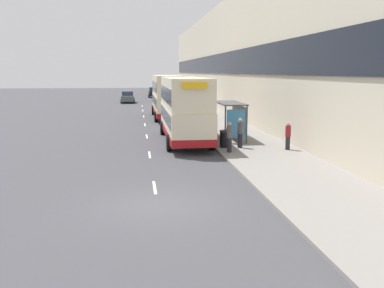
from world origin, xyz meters
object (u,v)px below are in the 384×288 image
(car_1, at_px, (154,92))
(pedestrian_1, at_px, (288,136))
(double_decker_bus_near, at_px, (184,108))
(pedestrian_at_shelter, at_px, (240,133))
(car_0, at_px, (128,97))
(litter_bin, at_px, (224,139))
(pedestrian_2, at_px, (229,137))
(double_decker_bus_ahead, at_px, (167,96))
(car_2, at_px, (160,95))
(bus_shelter, at_px, (233,114))

(car_1, distance_m, pedestrian_1, 54.89)
(double_decker_bus_near, distance_m, pedestrian_1, 7.30)
(pedestrian_at_shelter, bearing_deg, car_1, 93.28)
(car_0, bearing_deg, car_1, -109.14)
(pedestrian_at_shelter, bearing_deg, litter_bin, 165.16)
(car_1, height_order, pedestrian_at_shelter, pedestrian_at_shelter)
(car_1, distance_m, pedestrian_2, 55.00)
(double_decker_bus_near, relative_size, car_1, 2.56)
(litter_bin, bearing_deg, pedestrian_2, -90.89)
(double_decker_bus_near, xyz_separation_m, pedestrian_2, (2.05, -4.81, -1.26))
(double_decker_bus_ahead, height_order, pedestrian_1, double_decker_bus_ahead)
(double_decker_bus_near, bearing_deg, car_2, 89.12)
(bus_shelter, xyz_separation_m, double_decker_bus_near, (-3.30, 0.17, 0.41))
(double_decker_bus_ahead, bearing_deg, pedestrian_1, -73.45)
(car_2, bearing_deg, double_decker_bus_near, -90.88)
(bus_shelter, bearing_deg, double_decker_bus_ahead, 102.76)
(double_decker_bus_ahead, distance_m, pedestrian_at_shelter, 18.70)
(car_0, distance_m, car_2, 6.86)
(double_decker_bus_ahead, bearing_deg, car_1, 89.90)
(pedestrian_at_shelter, bearing_deg, bus_shelter, 84.86)
(double_decker_bus_ahead, relative_size, litter_bin, 10.21)
(car_0, bearing_deg, car_2, -139.11)
(car_2, xyz_separation_m, pedestrian_2, (1.41, -46.54, 0.13))
(double_decker_bus_near, height_order, double_decker_bus_ahead, same)
(bus_shelter, relative_size, double_decker_bus_ahead, 0.39)
(car_2, height_order, pedestrian_2, pedestrian_2)
(bus_shelter, height_order, pedestrian_at_shelter, bus_shelter)
(car_1, bearing_deg, car_2, -85.19)
(car_1, bearing_deg, car_0, -109.14)
(pedestrian_at_shelter, bearing_deg, pedestrian_1, -20.71)
(car_1, relative_size, pedestrian_1, 2.51)
(double_decker_bus_near, height_order, pedestrian_at_shelter, double_decker_bus_near)
(bus_shelter, bearing_deg, car_0, 101.83)
(pedestrian_at_shelter, bearing_deg, car_0, 100.50)
(pedestrian_1, relative_size, pedestrian_2, 0.94)
(car_0, relative_size, litter_bin, 4.33)
(double_decker_bus_ahead, bearing_deg, double_decker_bus_near, -89.52)
(double_decker_bus_ahead, xyz_separation_m, car_0, (-4.42, 22.30, -1.42))
(car_0, xyz_separation_m, car_1, (4.48, 12.90, 0.04))
(car_1, bearing_deg, pedestrian_2, -87.80)
(double_decker_bus_near, xyz_separation_m, double_decker_bus_ahead, (-0.13, 14.95, 0.00))
(double_decker_bus_near, height_order, car_2, double_decker_bus_near)
(car_0, bearing_deg, pedestrian_1, 103.72)
(double_decker_bus_ahead, relative_size, car_0, 2.36)
(bus_shelter, distance_m, pedestrian_at_shelter, 3.39)
(double_decker_bus_ahead, height_order, pedestrian_2, double_decker_bus_ahead)
(car_0, relative_size, car_1, 1.11)
(bus_shelter, height_order, pedestrian_1, bus_shelter)
(litter_bin, bearing_deg, pedestrian_1, -19.22)
(car_0, bearing_deg, double_decker_bus_near, 96.95)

